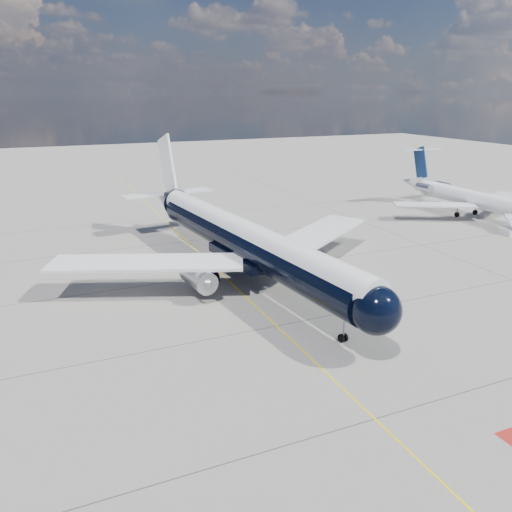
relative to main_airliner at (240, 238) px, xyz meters
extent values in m
plane|color=gray|center=(-1.82, 6.35, -4.62)|extent=(320.00, 320.00, 0.00)
cube|color=yellow|center=(-1.82, 1.35, -4.61)|extent=(0.16, 160.00, 0.01)
cylinder|color=black|center=(0.16, -1.42, -0.20)|extent=(8.51, 40.11, 3.99)
sphere|color=black|center=(2.56, -22.30, -0.20)|extent=(4.42, 4.42, 3.99)
cone|color=black|center=(-2.65, 23.10, 0.43)|extent=(4.80, 7.76, 3.99)
cylinder|color=white|center=(0.16, -1.42, 0.79)|extent=(7.88, 42.10, 3.11)
cube|color=black|center=(2.58, -22.51, 0.37)|extent=(2.65, 1.54, 0.58)
cube|color=white|center=(-10.98, -1.11, -1.15)|extent=(20.69, 12.27, 0.34)
cube|color=white|center=(10.94, 1.40, -1.15)|extent=(19.59, 15.76, 0.34)
cube|color=black|center=(0.16, -1.42, -1.68)|extent=(5.58, 10.94, 1.05)
cylinder|color=silver|center=(-6.38, -4.29, -2.36)|extent=(2.89, 5.07, 2.35)
cylinder|color=silver|center=(7.19, -2.73, -2.36)|extent=(2.89, 5.07, 2.35)
sphere|color=gray|center=(-6.13, -6.48, -2.36)|extent=(1.28, 1.28, 1.16)
sphere|color=gray|center=(7.44, -4.92, -2.36)|extent=(1.28, 1.28, 1.16)
cube|color=white|center=(-6.41, -4.08, -1.57)|extent=(0.61, 3.37, 1.16)
cube|color=white|center=(7.16, -2.52, -1.57)|extent=(0.61, 3.37, 1.16)
cube|color=white|center=(-2.59, 22.58, 5.78)|extent=(1.09, 6.66, 8.96)
cube|color=white|center=(-2.65, 23.10, 1.27)|extent=(13.95, 4.90, 0.23)
cylinder|color=gray|center=(2.14, -18.64, -3.30)|extent=(0.21, 0.21, 2.21)
cylinder|color=black|center=(1.93, -18.67, -4.25)|extent=(0.27, 0.75, 0.74)
cylinder|color=black|center=(2.35, -18.62, -4.25)|extent=(0.27, 0.75, 0.74)
cylinder|color=gray|center=(-3.36, -0.24, -3.20)|extent=(0.30, 0.30, 2.00)
cylinder|color=gray|center=(3.32, 0.53, -3.20)|extent=(0.30, 0.30, 2.00)
cylinder|color=black|center=(-3.29, -0.81, -4.04)|extent=(0.60, 1.20, 1.16)
cylinder|color=black|center=(-3.42, 0.33, -4.04)|extent=(0.60, 1.20, 1.16)
cylinder|color=black|center=(3.39, -0.05, -4.04)|extent=(0.60, 1.20, 1.16)
cylinder|color=black|center=(3.26, 1.10, -4.04)|extent=(0.60, 1.20, 1.16)
cylinder|color=white|center=(47.16, 11.05, -1.36)|extent=(2.95, 23.16, 2.84)
cone|color=white|center=(47.09, 26.31, -0.93)|extent=(2.87, 5.27, 2.84)
cube|color=white|center=(39.79, 12.07, -1.99)|extent=(13.21, 9.10, 0.23)
cube|color=white|center=(54.52, 12.14, -1.99)|extent=(13.18, 9.20, 0.23)
cylinder|color=silver|center=(44.90, 20.51, -0.93)|extent=(1.59, 3.37, 1.58)
cylinder|color=silver|center=(49.32, 20.53, -0.93)|extent=(1.59, 3.37, 1.58)
cube|color=white|center=(45.43, 20.52, -0.93)|extent=(1.06, 1.69, 0.19)
cube|color=white|center=(48.80, 20.53, -0.93)|extent=(1.06, 1.69, 0.19)
cube|color=#0A2148|center=(47.09, 24.73, 3.01)|extent=(0.27, 4.42, 6.45)
cube|color=white|center=(47.09, 25.36, 5.54)|extent=(8.43, 2.14, 0.17)
cylinder|color=gray|center=(45.05, 12.10, -3.62)|extent=(0.21, 0.21, 1.79)
cylinder|color=gray|center=(49.26, 12.12, -3.62)|extent=(0.21, 0.21, 1.79)
cylinder|color=black|center=(45.05, 12.10, -4.18)|extent=(0.34, 0.89, 0.88)
cylinder|color=black|center=(49.26, 12.12, -4.18)|extent=(0.34, 0.89, 0.88)
cube|color=white|center=(44.23, 0.47, -4.20)|extent=(2.78, 3.20, 0.84)
cube|color=silver|center=(44.23, 0.47, -2.66)|extent=(1.75, 2.87, 1.93)
cylinder|color=gray|center=(43.69, 0.58, -2.48)|extent=(0.64, 2.59, 1.88)
camera|label=1|loc=(-20.09, -51.11, 15.87)|focal=35.00mm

